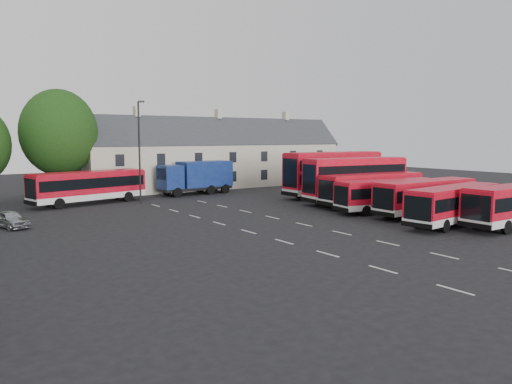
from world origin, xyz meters
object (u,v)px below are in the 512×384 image
Objects in this scene: bus_dd_south at (355,178)px; lamppost at (140,149)px; silver_car at (10,219)px; box_truck at (196,176)px.

bus_dd_south is 21.30m from lamppost.
silver_car is at bearing -150.44° from lamppost.
bus_dd_south reaches higher than box_truck.
lamppost reaches higher than silver_car.
lamppost is at bearing 153.03° from bus_dd_south.
lamppost is (12.76, 7.24, 4.71)m from silver_car.
silver_car is at bearing -154.74° from box_truck.
box_truck is 2.34× the size of silver_car.
box_truck is at bearing 127.53° from bus_dd_south.
lamppost reaches higher than box_truck.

